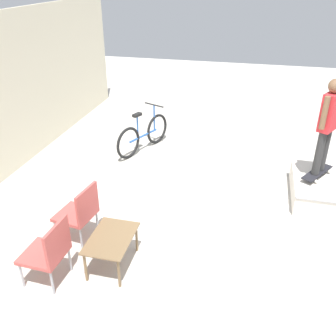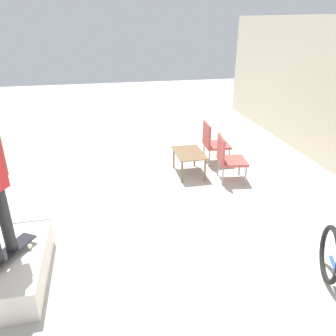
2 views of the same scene
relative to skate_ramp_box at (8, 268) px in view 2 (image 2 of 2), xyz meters
name	(u,v)px [view 2 (image 2 of 2)]	position (x,y,z in m)	size (l,w,h in m)	color
ground_plane	(115,210)	(-1.39, 1.34, -0.19)	(24.00, 24.00, 0.00)	#B7B2A8
skate_ramp_box	(8,268)	(0.00, 0.00, 0.00)	(1.42, 0.87, 0.40)	silver
skateboard_on_ramp	(6,255)	(0.09, 0.04, 0.27)	(0.79, 0.60, 0.07)	black
coffee_table	(189,155)	(-2.49, 2.91, 0.22)	(0.82, 0.56, 0.47)	brown
patio_chair_left	(213,141)	(-2.94, 3.56, 0.31)	(0.54, 0.54, 0.91)	#99999E
patio_chair_right	(228,157)	(-2.05, 3.56, 0.31)	(0.59, 0.59, 0.91)	#99999E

